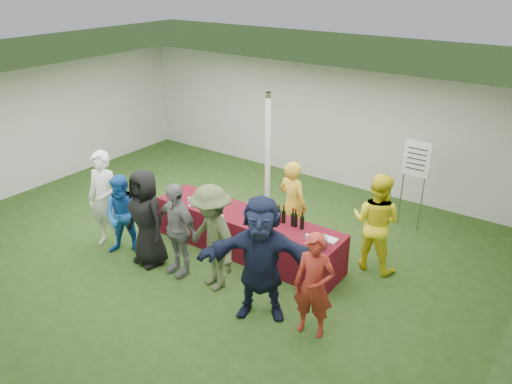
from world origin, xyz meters
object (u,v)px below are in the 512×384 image
Objects in this scene: wine_list_sign at (416,166)px; customer_6 at (314,286)px; customer_3 at (177,229)px; serving_table at (247,234)px; staff_back at (376,222)px; customer_4 at (212,238)px; dump_bucket at (320,242)px; staff_pourer at (292,205)px; customer_0 at (105,200)px; customer_2 at (146,218)px; customer_5 at (261,258)px; customer_1 at (125,216)px.

wine_list_sign is 1.16× the size of customer_6.
serving_table is at bearing 70.51° from customer_3.
customer_3 is at bearing 37.74° from staff_back.
customer_6 is (-0.03, -3.78, -0.54)m from wine_list_sign.
customer_4 is 1.13× the size of customer_6.
dump_bucket is 0.13× the size of staff_back.
customer_0 is (-2.77, -1.90, 0.08)m from staff_pourer.
customer_2 is (-1.19, -1.23, 0.49)m from serving_table.
wine_list_sign is 3.82m from customer_6.
customer_4 is at bearing 10.87° from customer_2.
staff_pourer is (0.52, 0.67, 0.46)m from serving_table.
customer_6 is (0.82, 0.08, -0.18)m from customer_5.
customer_6 is at bearing 5.50° from customer_3.
customer_2 is 0.90× the size of customer_5.
staff_back is 2.73m from customer_4.
dump_bucket is 1.13m from customer_5.
customer_3 is at bearing 167.05° from customer_6.
wine_list_sign is (2.04, 2.58, 0.94)m from serving_table.
customer_4 is at bearing 166.16° from customer_6.
customer_5 is (2.38, -0.05, 0.10)m from customer_2.
customer_3 is 2.57m from customer_6.
dump_bucket is at bearing 53.73° from customer_4.
serving_table is at bearing 62.00° from staff_pourer.
staff_back is at bearing 23.04° from serving_table.
staff_back is (2.03, 0.86, 0.49)m from serving_table.
customer_0 reaches higher than staff_pourer.
serving_table is at bearing 171.99° from dump_bucket.
customer_3 is at bearing -158.42° from customer_4.
customer_6 reaches higher than customer_1.
staff_pourer is 2.97m from customer_1.
dump_bucket is 0.12× the size of customer_0.
wine_list_sign is 0.99× the size of customer_0.
customer_1 is 1.92m from customer_4.
customer_6 is at bearing -30.81° from serving_table.
staff_pourer is at bearing 116.41° from customer_6.
serving_table is at bearing 13.42° from customer_0.
staff_pourer is 0.96× the size of customer_2.
customer_4 is (0.17, -1.14, 0.51)m from serving_table.
wine_list_sign is at bearing 26.39° from customer_0.
customer_4 reaches higher than customer_3.
staff_pourer is 1.11× the size of customer_1.
wine_list_sign reaches higher than customer_6.
customer_0 is at bearing -171.24° from customer_3.
wine_list_sign is at bearing -118.68° from staff_pourer.
customer_3 reaches higher than customer_1.
customer_2 is 0.98× the size of customer_4.
staff_pourer is (-1.52, -1.91, -0.49)m from wine_list_sign.
customer_6 is (3.75, 0.04, 0.03)m from customer_1.
staff_back is 2.30m from customer_5.
serving_table is 2.00× the size of wine_list_sign.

